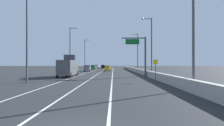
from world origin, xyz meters
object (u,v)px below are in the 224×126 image
Objects in this scene: lamp_post_right_third at (137,50)px; car_yellow_3 at (108,68)px; car_green_2 at (93,67)px; overhead_sign_gantry at (142,52)px; lamp_post_right_second at (150,43)px; car_gray_1 at (87,68)px; lamp_post_left_far at (85,53)px; lamp_post_left_near at (29,31)px; car_white_0 at (97,67)px; box_truck at (68,67)px; speed_advisory_sign at (155,69)px; lamp_post_left_mid at (71,47)px; car_black_4 at (103,67)px; lamp_post_right_near at (191,20)px.

car_yellow_3 is (-9.10, 5.86, -5.67)m from lamp_post_right_third.
car_green_2 is at bearing 125.19° from lamp_post_right_third.
overhead_sign_gantry is 3.54m from lamp_post_right_second.
car_gray_1 is 7.19m from car_yellow_3.
lamp_post_left_far is 2.43× the size of car_green_2.
lamp_post_right_third reaches higher than car_gray_1.
car_yellow_3 is (8.87, 39.89, -5.67)m from lamp_post_left_near.
car_gray_1 reaches higher than car_yellow_3.
lamp_post_right_second is at bearing -74.65° from car_white_0.
box_truck is at bearing -86.61° from lamp_post_left_far.
overhead_sign_gantry is 0.64× the size of lamp_post_right_second.
speed_advisory_sign is at bearing -78.56° from car_yellow_3.
speed_advisory_sign is 0.26× the size of lamp_post_left_mid.
car_green_2 is (2.27, 32.21, -5.64)m from lamp_post_left_mid.
lamp_post_left_mid is at bearing -150.82° from lamp_post_right_third.
car_green_2 is (-13.80, 44.36, -3.77)m from overhead_sign_gantry.
car_yellow_3 is (-7.24, 28.03, -3.79)m from overhead_sign_gantry.
lamp_post_left_near is 2.53× the size of car_black_4.
lamp_post_right_third is at bearing -54.81° from car_green_2.
lamp_post_right_near is 1.00× the size of lamp_post_right_second.
box_truck is (2.38, 11.43, -4.70)m from lamp_post_left_near.
car_white_0 is at bearing 83.33° from lamp_post_left_far.
overhead_sign_gantry is 0.64× the size of lamp_post_left_mid.
lamp_post_left_near is 70.47m from car_white_0.
car_green_2 is 0.60× the size of box_truck.
car_green_2 is 17.60m from car_yellow_3.
car_white_0 is 1.01× the size of car_black_4.
car_gray_1 is at bearing 118.88° from overhead_sign_gantry.
lamp_post_right_second is at bearing -28.83° from lamp_post_left_mid.
lamp_post_left_mid is (-16.51, 22.12, 4.84)m from speed_advisory_sign.
car_black_4 is (2.92, -0.38, -0.07)m from car_white_0.
car_white_0 is (-15.42, 56.19, -5.56)m from lamp_post_right_second.
overhead_sign_gantry is 1.64× the size of car_gray_1.
lamp_post_left_near is at bearing -117.85° from lamp_post_right_third.
lamp_post_right_near is at bearing -89.65° from lamp_post_right_third.
car_white_0 is 0.97× the size of car_green_2.
lamp_post_left_near is at bearing -90.25° from lamp_post_left_far.
car_gray_1 is at bearing -90.45° from car_white_0.
lamp_post_right_second is at bearing 45.64° from overhead_sign_gantry.
box_truck is at bearing 78.25° from lamp_post_left_near.
car_yellow_3 is at bearing 101.51° from lamp_post_right_near.
lamp_post_right_near is 2.51× the size of car_white_0.
speed_advisory_sign reaches higher than car_yellow_3.
car_white_0 is at bearing 101.33° from car_yellow_3.
car_black_4 is (-10.85, 67.92, -0.79)m from speed_advisory_sign.
car_yellow_3 is at bearing 28.19° from car_gray_1.
lamp_post_left_mid is 1.00× the size of lamp_post_left_far.
lamp_post_left_mid is 1.46× the size of box_truck.
car_green_2 is at bearing 75.54° from lamp_post_left_far.
lamp_post_left_near reaches higher than box_truck.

